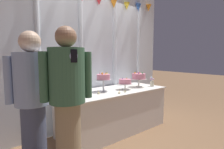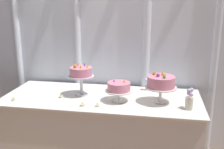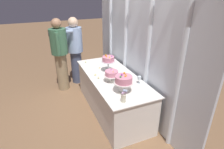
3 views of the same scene
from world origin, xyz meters
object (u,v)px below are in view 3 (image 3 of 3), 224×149
cake_display_center (112,74)px  tealight_near_right (95,75)px  flower_vase (124,96)px  guest_man_pink_jacket (60,53)px  guest_girl_blue_dress (75,49)px  cake_display_leftmost (108,60)px  tealight_near_left (100,68)px  cake_display_rightmost (124,80)px  wine_glass (139,78)px  tealight_far_right (99,78)px  cake_table (112,93)px  tealight_far_left (86,62)px

cake_display_center → tealight_near_right: bearing=-148.9°
flower_vase → guest_man_pink_jacket: guest_man_pink_jacket is taller
guest_girl_blue_dress → guest_man_pink_jacket: bearing=-59.7°
cake_display_leftmost → tealight_near_left: 0.32m
cake_display_center → cake_display_rightmost: bearing=4.1°
flower_vase → wine_glass: bearing=129.2°
wine_glass → guest_girl_blue_dress: guest_girl_blue_dress is taller
flower_vase → tealight_near_left: flower_vase is taller
cake_display_rightmost → tealight_far_right: 0.65m
tealight_far_right → cake_display_center: bearing=45.7°
cake_display_leftmost → tealight_near_left: bearing=-149.0°
cake_display_rightmost → guest_man_pink_jacket: size_ratio=0.19×
cake_display_leftmost → cake_display_center: size_ratio=1.27×
flower_vase → guest_girl_blue_dress: guest_girl_blue_dress is taller
cake_display_rightmost → tealight_far_right: cake_display_rightmost is taller
tealight_near_right → guest_girl_blue_dress: size_ratio=0.03×
cake_display_leftmost → guest_girl_blue_dress: bearing=-164.1°
cake_display_center → wine_glass: 0.48m
tealight_far_right → cake_table: bearing=93.9°
tealight_far_left → cake_display_rightmost: bearing=8.2°
tealight_far_left → guest_man_pink_jacket: bearing=-131.8°
cake_display_center → tealight_near_left: cake_display_center is taller
tealight_far_right → guest_girl_blue_dress: size_ratio=0.03×
wine_glass → flower_vase: size_ratio=0.65×
cake_display_rightmost → tealight_far_left: bearing=-171.8°
flower_vase → guest_girl_blue_dress: (-2.38, -0.16, 0.05)m
cake_table → cake_display_center: 0.56m
cake_display_rightmost → tealight_far_right: size_ratio=7.04×
tealight_far_right → wine_glass: bearing=52.8°
cake_display_rightmost → cake_display_center: bearing=-175.9°
flower_vase → cake_display_rightmost: bearing=154.3°
tealight_far_right → guest_girl_blue_dress: bearing=-177.2°
cake_display_leftmost → flower_vase: size_ratio=1.73×
wine_glass → tealight_far_left: bearing=-156.1°
tealight_far_left → tealight_near_right: (0.72, -0.02, -0.00)m
wine_glass → tealight_far_right: 0.74m
cake_display_center → tealight_far_left: cake_display_center is taller
cake_display_center → guest_man_pink_jacket: bearing=-156.0°
cake_display_rightmost → wine_glass: (-0.14, 0.37, -0.11)m
tealight_near_left → tealight_near_right: bearing=-33.8°
cake_display_leftmost → tealight_near_left: (-0.19, -0.11, -0.23)m
flower_vase → tealight_far_right: size_ratio=4.46×
guest_man_pink_jacket → cake_display_center: bearing=24.0°
flower_vase → tealight_far_left: (-1.72, -0.08, -0.08)m
cake_display_leftmost → cake_table: bearing=-4.2°
guest_girl_blue_dress → cake_display_center: bearing=8.6°
cake_display_leftmost → tealight_far_left: (-0.63, -0.29, -0.23)m
flower_vase → tealight_far_right: 0.86m
wine_glass → tealight_far_left: size_ratio=3.29×
cake_display_center → wine_glass: (0.26, 0.40, -0.05)m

